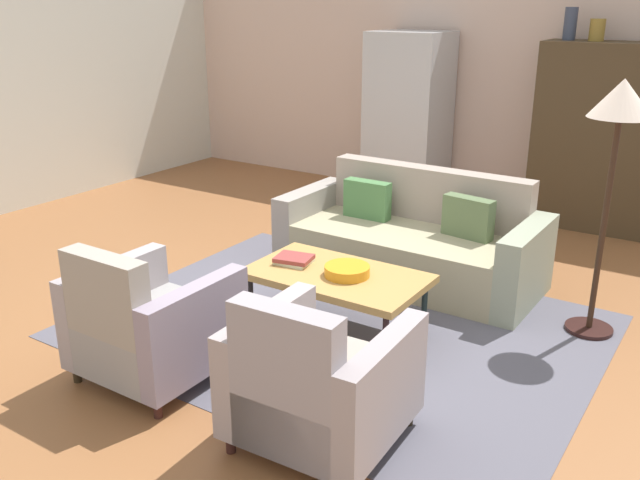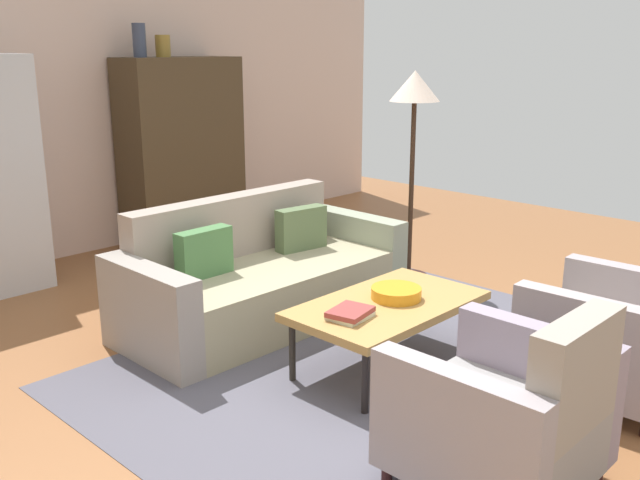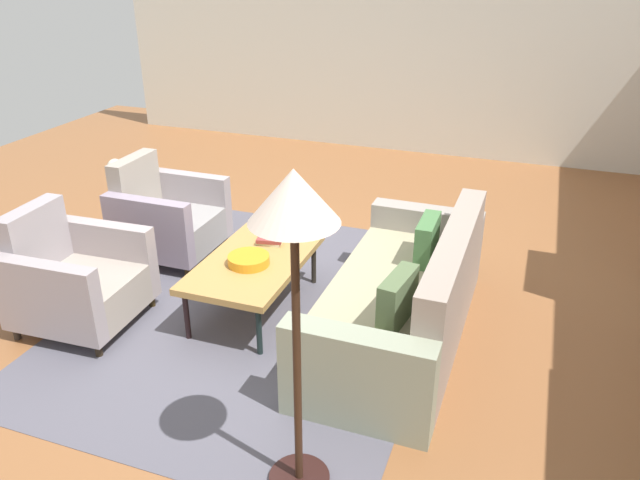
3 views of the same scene
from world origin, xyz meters
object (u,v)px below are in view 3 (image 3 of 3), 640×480
at_px(fruit_bowl, 249,260).
at_px(book_stack, 272,237).
at_px(armchair_right, 73,280).
at_px(floor_lamp, 294,230).
at_px(couch, 409,303).
at_px(dog, 136,176).
at_px(armchair_left, 164,218).
at_px(coffee_table, 254,264).

relative_size(fruit_bowl, book_stack, 1.09).
xyz_separation_m(armchair_right, floor_lamp, (0.88, 2.11, 1.10)).
height_order(couch, dog, couch).
xyz_separation_m(armchair_left, dog, (-0.94, -0.96, -0.03)).
xyz_separation_m(fruit_bowl, book_stack, (-0.43, -0.01, -0.01)).
bearing_deg(armchair_left, book_stack, 77.70).
bearing_deg(dog, coffee_table, 142.90).
bearing_deg(couch, armchair_right, 104.84).
bearing_deg(coffee_table, couch, 89.96).
xyz_separation_m(armchair_left, armchair_right, (1.20, 0.00, 0.00)).
bearing_deg(armchair_left, dog, -134.51).
bearing_deg(fruit_bowl, floor_lamp, 34.07).
height_order(armchair_left, armchair_right, same).
bearing_deg(floor_lamp, dog, -134.50).
bearing_deg(floor_lamp, couch, 170.73).
bearing_deg(armchair_right, armchair_left, 177.58).
height_order(coffee_table, armchair_left, armchair_left).
distance_m(book_stack, floor_lamp, 2.29).
height_order(fruit_bowl, dog, fruit_bowl).
height_order(coffee_table, dog, dog).
xyz_separation_m(coffee_table, armchair_right, (0.60, -1.17, -0.04)).
distance_m(fruit_bowl, book_stack, 0.43).
height_order(book_stack, dog, dog).
height_order(armchair_left, dog, armchair_left).
relative_size(floor_lamp, dog, 2.42).
height_order(armchair_left, fruit_bowl, armchair_left).
distance_m(couch, dog, 3.65).
bearing_deg(book_stack, floor_lamp, 27.55).
relative_size(coffee_table, fruit_bowl, 3.92).
bearing_deg(couch, book_stack, 74.14).
height_order(fruit_bowl, book_stack, fruit_bowl).
relative_size(armchair_left, floor_lamp, 0.51).
height_order(armchair_right, floor_lamp, floor_lamp).
xyz_separation_m(armchair_right, book_stack, (-0.95, 1.16, 0.11)).
xyz_separation_m(armchair_left, book_stack, (0.25, 1.16, 0.11)).
xyz_separation_m(couch, coffee_table, (-0.00, -1.19, 0.10)).
bearing_deg(dog, couch, 153.87).
bearing_deg(book_stack, dog, -119.31).
relative_size(couch, armchair_left, 2.39).
height_order(floor_lamp, dog, floor_lamp).
bearing_deg(fruit_bowl, armchair_left, -120.28).
relative_size(armchair_right, floor_lamp, 0.51).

